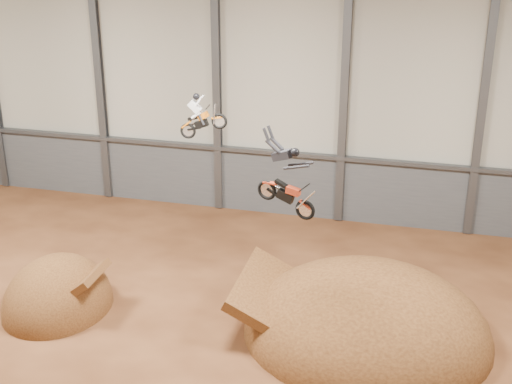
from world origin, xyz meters
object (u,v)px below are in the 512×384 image
at_px(takeoff_ramp, 59,307).
at_px(fmx_rider_a, 206,112).
at_px(landing_ramp, 366,336).
at_px(fmx_rider_b, 284,174).

distance_m(takeoff_ramp, fmx_rider_a, 10.49).
bearing_deg(landing_ramp, fmx_rider_b, -146.48).
height_order(takeoff_ramp, landing_ramp, landing_ramp).
distance_m(takeoff_ramp, landing_ramp, 12.88).
relative_size(landing_ramp, fmx_rider_b, 3.23).
bearing_deg(fmx_rider_a, fmx_rider_b, -46.65).
distance_m(landing_ramp, fmx_rider_a, 10.86).
height_order(landing_ramp, fmx_rider_a, fmx_rider_a).
xyz_separation_m(landing_ramp, fmx_rider_b, (-3.00, -1.99, 7.32)).
bearing_deg(fmx_rider_a, takeoff_ramp, -162.04).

